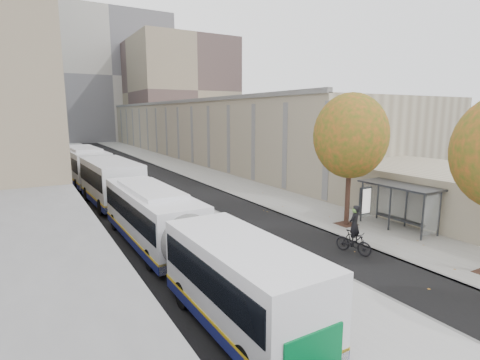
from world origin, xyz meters
TOP-DOWN VIEW (x-y plane):
  - bus_platform at (-3.88, 35.00)m, footprint 4.25×150.00m
  - sidewalk at (4.12, 35.00)m, footprint 4.75×150.00m
  - building_tan at (15.50, 64.00)m, footprint 18.00×92.00m
  - building_far_block at (6.00, 96.00)m, footprint 30.00×18.00m
  - bus_shelter at (5.69, 10.96)m, footprint 1.90×4.40m
  - tree_c at (3.60, 13.00)m, footprint 4.20×4.20m
  - bus_near at (-7.19, 11.92)m, footprint 2.69×16.60m
  - bus_far at (-7.56, 30.86)m, footprint 3.66×19.42m
  - cyclist at (0.57, 9.60)m, footprint 0.96×1.89m
  - distant_car at (-7.70, 41.96)m, footprint 2.06×3.97m

SIDE VIEW (x-z plane):
  - sidewalk at x=4.12m, z-range 0.00..0.08m
  - bus_platform at x=-3.88m, z-range 0.00..0.15m
  - distant_car at x=-7.70m, z-range 0.00..1.29m
  - cyclist at x=0.57m, z-range -0.30..2.03m
  - bus_near at x=-7.19m, z-range 0.13..2.89m
  - bus_far at x=-7.56m, z-range 0.15..3.37m
  - bus_shelter at x=5.69m, z-range 0.92..3.45m
  - building_tan at x=15.50m, z-range 0.00..8.00m
  - tree_c at x=3.60m, z-range 1.61..8.89m
  - building_far_block at x=6.00m, z-range 0.00..30.00m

